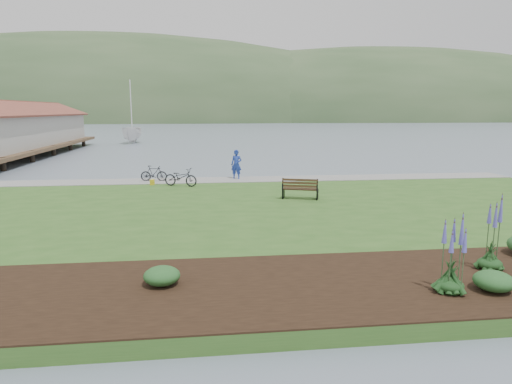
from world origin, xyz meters
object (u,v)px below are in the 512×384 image
Objects in this scene: park_bench at (300,188)px; person at (236,162)px; bicycle_a at (181,177)px; sailboat at (133,143)px.

person is (-2.45, 6.59, 0.52)m from park_bench.
person is at bearing 128.73° from park_bench.
park_bench is 7.04m from person.
person reaches higher than bicycle_a.
person is at bearing -31.75° from bicycle_a.
park_bench is 46.43m from sailboat.
person is 3.93m from bicycle_a.
sailboat is at bearing 128.30° from person.
park_bench is 0.86× the size of person.
bicycle_a is (-5.65, 4.37, -0.01)m from park_bench.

